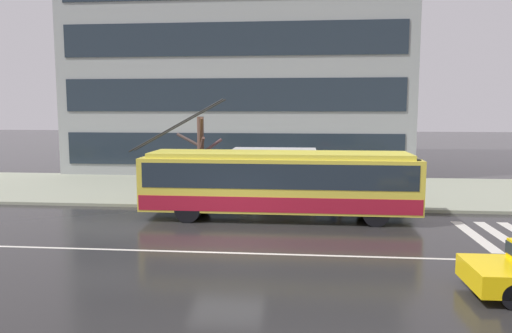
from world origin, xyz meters
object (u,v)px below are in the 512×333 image
Objects in this scene: trolleybus at (279,182)px; bus_shelter at (274,161)px; street_tree_bare at (201,155)px; pedestrian_approaching_curb at (336,167)px; pedestrian_walking_past at (340,184)px; pedestrian_at_shelter at (312,169)px.

trolleybus is 3.74m from bus_shelter.
street_tree_bare is at bearing 141.73° from trolleybus.
trolleybus is at bearing -120.39° from pedestrian_approaching_curb.
pedestrian_walking_past is 0.42× the size of street_tree_bare.
pedestrian_approaching_curb is at bearing 12.12° from street_tree_bare.
bus_shelter is at bearing 154.20° from pedestrian_walking_past.
street_tree_bare is (-3.94, 3.11, 0.80)m from trolleybus.
street_tree_bare is at bearing -176.54° from pedestrian_at_shelter.
bus_shelter is (-0.40, 3.69, 0.47)m from trolleybus.
pedestrian_approaching_curb reaches higher than pedestrian_walking_past.
bus_shelter is 3.19m from pedestrian_approaching_curb.
pedestrian_walking_past is at bearing -25.80° from bus_shelter.
street_tree_bare is (-6.60, -1.42, 0.70)m from pedestrian_approaching_curb.
trolleybus is 3.72m from pedestrian_at_shelter.
street_tree_bare reaches higher than pedestrian_approaching_curb.
pedestrian_at_shelter is at bearing 135.58° from pedestrian_walking_past.
bus_shelter is 2.34× the size of pedestrian_walking_past.
trolleybus is at bearing -38.27° from street_tree_bare.
pedestrian_walking_past is (2.67, 2.20, -0.38)m from trolleybus.
pedestrian_approaching_curb is at bearing 59.61° from trolleybus.
trolleybus is 2.95× the size of street_tree_bare.
pedestrian_at_shelter is at bearing -138.61° from pedestrian_approaching_curb.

